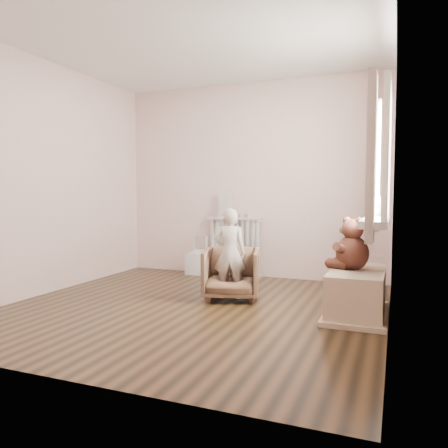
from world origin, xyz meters
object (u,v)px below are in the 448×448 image
at_px(radiator, 235,248).
at_px(toy_bench, 357,294).
at_px(toy_vanity, 200,254).
at_px(child, 230,253).
at_px(teddy_bear, 352,243).
at_px(plush_cat, 376,206).
at_px(armchair, 231,274).

height_order(radiator, toy_bench, radiator).
distance_m(toy_vanity, child, 1.53).
bearing_deg(toy_bench, child, 173.65).
distance_m(child, teddy_bear, 1.27).
xyz_separation_m(child, plush_cat, (1.44, 0.06, 0.51)).
bearing_deg(armchair, radiator, 93.00).
distance_m(toy_vanity, armchair, 1.47).
bearing_deg(teddy_bear, radiator, 163.18).
xyz_separation_m(armchair, plush_cat, (1.44, 0.01, 0.73)).
distance_m(radiator, toy_bench, 2.20).
distance_m(radiator, child, 1.31).
height_order(radiator, teddy_bear, teddy_bear).
bearing_deg(teddy_bear, plush_cat, 64.53).
xyz_separation_m(radiator, toy_vanity, (-0.51, -0.03, -0.11)).
bearing_deg(armchair, child, -105.55).
relative_size(toy_vanity, plush_cat, 2.22).
bearing_deg(plush_cat, child, -165.20).
xyz_separation_m(toy_vanity, plush_cat, (2.35, -1.15, 0.72)).
bearing_deg(plush_cat, toy_bench, -112.10).
bearing_deg(child, toy_vanity, -68.63).
height_order(radiator, plush_cat, plush_cat).
xyz_separation_m(toy_vanity, armchair, (0.91, -1.16, -0.01)).
xyz_separation_m(toy_vanity, toy_bench, (2.21, -1.35, -0.08)).
bearing_deg(teddy_bear, child, -162.68).
xyz_separation_m(armchair, toy_bench, (1.30, -0.20, -0.07)).
bearing_deg(radiator, plush_cat, -32.68).
distance_m(radiator, teddy_bear, 2.15).
bearing_deg(toy_vanity, radiator, 3.37).
bearing_deg(plush_cat, teddy_bear, -125.44).
relative_size(armchair, child, 0.62).
bearing_deg(radiator, toy_bench, -39.13).
xyz_separation_m(toy_bench, teddy_bear, (-0.05, 0.03, 0.47)).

